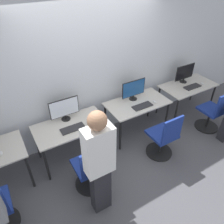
{
  "coord_description": "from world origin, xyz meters",
  "views": [
    {
      "loc": [
        -1.5,
        -2.41,
        3.0
      ],
      "look_at": [
        0.0,
        0.13,
        0.86
      ],
      "focal_mm": 35.0,
      "sensor_mm": 36.0,
      "label": 1
    }
  ],
  "objects": [
    {
      "name": "mouse_far_left",
      "position": [
        -1.76,
        0.23,
        0.73
      ],
      "size": [
        0.06,
        0.09,
        0.03
      ],
      "color": "silver",
      "rests_on": "desk_far_left"
    },
    {
      "name": "ground_plane",
      "position": [
        0.0,
        0.0,
        0.0
      ],
      "size": [
        20.0,
        20.0,
        0.0
      ],
      "primitive_type": "plane",
      "color": "#4C4C51"
    },
    {
      "name": "keyboard_left",
      "position": [
        -0.68,
        0.23,
        0.72
      ],
      "size": [
        0.39,
        0.16,
        0.02
      ],
      "color": "#262628",
      "rests_on": "desk_left"
    },
    {
      "name": "monitor_right",
      "position": [
        0.68,
        0.48,
        0.93
      ],
      "size": [
        0.5,
        0.16,
        0.4
      ],
      "color": "black",
      "rests_on": "desk_right"
    },
    {
      "name": "mouse_left",
      "position": [
        -0.4,
        0.21,
        0.73
      ],
      "size": [
        0.06,
        0.09,
        0.03
      ],
      "color": "silver",
      "rests_on": "desk_left"
    },
    {
      "name": "keyboard_far_right",
      "position": [
        2.03,
        0.22,
        0.72
      ],
      "size": [
        0.39,
        0.16,
        0.02
      ],
      "color": "#262628",
      "rests_on": "desk_far_right"
    },
    {
      "name": "desk_far_right",
      "position": [
        2.03,
        0.33,
        0.63
      ],
      "size": [
        1.2,
        0.66,
        0.71
      ],
      "color": "#BCB7AD",
      "rests_on": "ground_plane"
    },
    {
      "name": "desk_left",
      "position": [
        -0.68,
        0.33,
        0.63
      ],
      "size": [
        1.2,
        0.66,
        0.71
      ],
      "color": "#BCB7AD",
      "rests_on": "ground_plane"
    },
    {
      "name": "office_chair_left",
      "position": [
        -0.69,
        -0.42,
        0.38
      ],
      "size": [
        0.48,
        0.48,
        0.92
      ],
      "color": "black",
      "rests_on": "ground_plane"
    },
    {
      "name": "mouse_far_right",
      "position": [
        2.31,
        0.21,
        0.73
      ],
      "size": [
        0.06,
        0.09,
        0.03
      ],
      "color": "silver",
      "rests_on": "desk_far_right"
    },
    {
      "name": "keyboard_right",
      "position": [
        0.68,
        0.17,
        0.72
      ],
      "size": [
        0.39,
        0.16,
        0.02
      ],
      "color": "#262628",
      "rests_on": "desk_right"
    },
    {
      "name": "monitor_far_right",
      "position": [
        2.03,
        0.49,
        0.93
      ],
      "size": [
        0.5,
        0.16,
        0.4
      ],
      "color": "black",
      "rests_on": "desk_far_right"
    },
    {
      "name": "desk_right",
      "position": [
        0.68,
        0.33,
        0.63
      ],
      "size": [
        1.2,
        0.66,
        0.71
      ],
      "color": "#BCB7AD",
      "rests_on": "ground_plane"
    },
    {
      "name": "person_left",
      "position": [
        -0.72,
        -0.78,
        0.93
      ],
      "size": [
        0.36,
        0.22,
        1.69
      ],
      "color": "#232328",
      "rests_on": "ground_plane"
    },
    {
      "name": "mouse_right",
      "position": [
        0.96,
        0.16,
        0.73
      ],
      "size": [
        0.06,
        0.09,
        0.03
      ],
      "color": "silver",
      "rests_on": "desk_right"
    },
    {
      "name": "office_chair_right",
      "position": [
        0.71,
        -0.44,
        0.38
      ],
      "size": [
        0.48,
        0.48,
        0.92
      ],
      "color": "black",
      "rests_on": "ground_plane"
    },
    {
      "name": "office_chair_far_right",
      "position": [
        2.06,
        -0.39,
        0.38
      ],
      "size": [
        0.48,
        0.48,
        0.92
      ],
      "color": "black",
      "rests_on": "ground_plane"
    },
    {
      "name": "wall_back",
      "position": [
        0.0,
        0.78,
        1.4
      ],
      "size": [
        12.0,
        0.05,
        2.8
      ],
      "color": "silver",
      "rests_on": "ground_plane"
    },
    {
      "name": "monitor_left",
      "position": [
        -0.68,
        0.53,
        0.93
      ],
      "size": [
        0.5,
        0.16,
        0.4
      ],
      "color": "black",
      "rests_on": "desk_left"
    }
  ]
}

